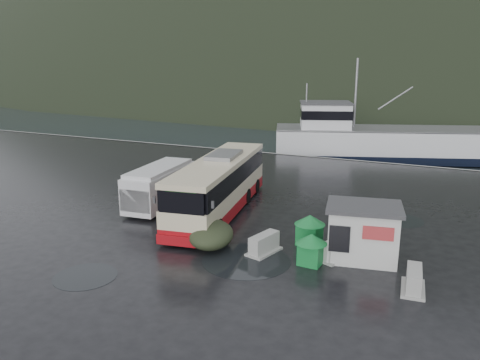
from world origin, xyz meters
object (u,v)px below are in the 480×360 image
at_px(jersey_barrier_c, 413,290).
at_px(jersey_barrier_b, 335,258).
at_px(white_van, 161,206).
at_px(waste_bin_right, 310,264).
at_px(ticket_kiosk, 361,259).
at_px(waste_bin_left, 309,244).
at_px(coach_bus, 220,212).
at_px(dome_tent, 211,246).
at_px(jersey_barrier_a, 264,253).
at_px(fishing_trawler, 382,146).

bearing_deg(jersey_barrier_c, jersey_barrier_b, 153.63).
height_order(white_van, jersey_barrier_b, white_van).
relative_size(waste_bin_right, ticket_kiosk, 0.43).
relative_size(jersey_barrier_b, jersey_barrier_c, 1.00).
distance_m(waste_bin_right, jersey_barrier_b, 1.30).
height_order(waste_bin_left, ticket_kiosk, ticket_kiosk).
bearing_deg(ticket_kiosk, waste_bin_left, 154.68).
xyz_separation_m(coach_bus, white_van, (-3.81, -0.44, 0.00)).
height_order(coach_bus, jersey_barrier_c, coach_bus).
relative_size(dome_tent, jersey_barrier_a, 1.66).
bearing_deg(ticket_kiosk, dome_tent, -178.36).
bearing_deg(jersey_barrier_c, fishing_trawler, 100.11).
distance_m(ticket_kiosk, fishing_trawler, 29.52).
bearing_deg(dome_tent, jersey_barrier_b, 9.98).
bearing_deg(jersey_barrier_c, dome_tent, 175.65).
xyz_separation_m(waste_bin_left, dome_tent, (-4.19, -2.16, 0.00)).
bearing_deg(coach_bus, waste_bin_right, -44.12).
bearing_deg(jersey_barrier_c, white_van, 161.29).
bearing_deg(white_van, fishing_trawler, 64.84).
relative_size(ticket_kiosk, fishing_trawler, 0.13).
xyz_separation_m(coach_bus, waste_bin_left, (6.16, -2.64, 0.00)).
distance_m(coach_bus, waste_bin_left, 6.70).
bearing_deg(jersey_barrier_c, waste_bin_left, 150.11).
bearing_deg(dome_tent, coach_bus, 112.31).
height_order(jersey_barrier_a, fishing_trawler, fishing_trawler).
height_order(waste_bin_right, jersey_barrier_c, waste_bin_right).
relative_size(white_van, jersey_barrier_c, 3.43).
xyz_separation_m(jersey_barrier_b, jersey_barrier_c, (3.43, -1.70, 0.00)).
bearing_deg(coach_bus, fishing_trawler, 68.88).
xyz_separation_m(coach_bus, ticket_kiosk, (8.75, -3.32, 0.00)).
distance_m(ticket_kiosk, jersey_barrier_b, 1.17).
bearing_deg(jersey_barrier_c, ticket_kiosk, 137.47).
height_order(ticket_kiosk, fishing_trawler, fishing_trawler).
distance_m(waste_bin_left, ticket_kiosk, 2.68).
relative_size(white_van, waste_bin_right, 4.33).
relative_size(waste_bin_left, waste_bin_right, 1.07).
bearing_deg(ticket_kiosk, waste_bin_right, -153.03).
height_order(coach_bus, waste_bin_right, coach_bus).
distance_m(waste_bin_left, waste_bin_right, 2.25).
bearing_deg(ticket_kiosk, jersey_barrier_b, -166.89).
relative_size(white_van, fishing_trawler, 0.23).
xyz_separation_m(white_van, jersey_barrier_c, (14.92, -5.05, 0.00)).
xyz_separation_m(waste_bin_left, fishing_trawler, (-0.66, 28.66, 0.00)).
relative_size(coach_bus, ticket_kiosk, 3.69).
distance_m(coach_bus, jersey_barrier_b, 8.56).
xyz_separation_m(jersey_barrier_c, fishing_trawler, (-5.62, 31.51, 0.00)).
bearing_deg(fishing_trawler, ticket_kiosk, -102.78).
relative_size(jersey_barrier_a, jersey_barrier_b, 1.03).
xyz_separation_m(waste_bin_right, jersey_barrier_a, (-2.29, 0.28, 0.00)).
height_order(jersey_barrier_a, jersey_barrier_c, jersey_barrier_a).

